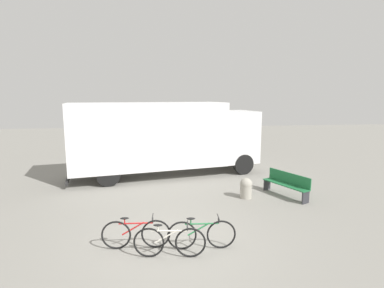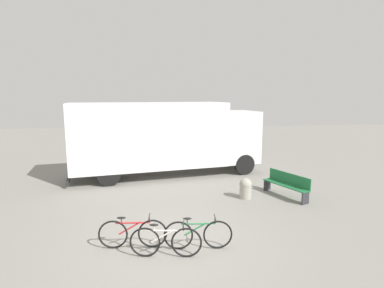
{
  "view_description": "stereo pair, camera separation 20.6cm",
  "coord_description": "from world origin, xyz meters",
  "px_view_note": "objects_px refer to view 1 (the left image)",
  "views": [
    {
      "loc": [
        -0.42,
        -7.09,
        3.75
      ],
      "look_at": [
        1.06,
        4.84,
        1.83
      ],
      "focal_mm": 28.0,
      "sensor_mm": 36.0,
      "label": 1
    },
    {
      "loc": [
        -0.21,
        -7.12,
        3.75
      ],
      "look_at": [
        1.06,
        4.84,
        1.83
      ],
      "focal_mm": 28.0,
      "sensor_mm": 36.0,
      "label": 2
    }
  ],
  "objects_px": {
    "bicycle_near": "(136,234)",
    "bicycle_far": "(202,234)",
    "bollard_near_bench": "(246,188)",
    "delivery_truck": "(165,136)",
    "park_bench": "(287,183)",
    "bicycle_middle": "(169,242)"
  },
  "relations": [
    {
      "from": "bicycle_middle",
      "to": "bicycle_far",
      "type": "bearing_deg",
      "value": 27.33
    },
    {
      "from": "park_bench",
      "to": "bollard_near_bench",
      "type": "distance_m",
      "value": 1.6
    },
    {
      "from": "bicycle_near",
      "to": "bicycle_far",
      "type": "bearing_deg",
      "value": -5.23
    },
    {
      "from": "park_bench",
      "to": "bollard_near_bench",
      "type": "xyz_separation_m",
      "value": [
        -1.6,
        -0.03,
        -0.1
      ]
    },
    {
      "from": "park_bench",
      "to": "bicycle_middle",
      "type": "xyz_separation_m",
      "value": [
        -4.63,
        -3.86,
        -0.11
      ]
    },
    {
      "from": "bicycle_far",
      "to": "bollard_near_bench",
      "type": "relative_size",
      "value": 2.23
    },
    {
      "from": "bicycle_middle",
      "to": "bollard_near_bench",
      "type": "height_order",
      "value": "bicycle_middle"
    },
    {
      "from": "bicycle_far",
      "to": "bicycle_middle",
      "type": "bearing_deg",
      "value": -156.13
    },
    {
      "from": "park_bench",
      "to": "bicycle_near",
      "type": "relative_size",
      "value": 1.15
    },
    {
      "from": "delivery_truck",
      "to": "bicycle_far",
      "type": "relative_size",
      "value": 5.35
    },
    {
      "from": "bicycle_near",
      "to": "bicycle_far",
      "type": "distance_m",
      "value": 1.63
    },
    {
      "from": "delivery_truck",
      "to": "park_bench",
      "type": "distance_m",
      "value": 5.89
    },
    {
      "from": "bicycle_near",
      "to": "delivery_truck",
      "type": "bearing_deg",
      "value": 84.74
    },
    {
      "from": "park_bench",
      "to": "bicycle_near",
      "type": "xyz_separation_m",
      "value": [
        -5.43,
        -3.34,
        -0.11
      ]
    },
    {
      "from": "park_bench",
      "to": "bicycle_far",
      "type": "xyz_separation_m",
      "value": [
        -3.82,
        -3.56,
        -0.11
      ]
    },
    {
      "from": "bicycle_near",
      "to": "bicycle_middle",
      "type": "distance_m",
      "value": 0.96
    },
    {
      "from": "park_bench",
      "to": "bicycle_middle",
      "type": "bearing_deg",
      "value": 105.79
    },
    {
      "from": "bicycle_middle",
      "to": "bollard_near_bench",
      "type": "relative_size",
      "value": 2.23
    },
    {
      "from": "delivery_truck",
      "to": "bicycle_middle",
      "type": "bearing_deg",
      "value": -102.39
    },
    {
      "from": "park_bench",
      "to": "bicycle_near",
      "type": "bearing_deg",
      "value": 97.53
    },
    {
      "from": "delivery_truck",
      "to": "park_bench",
      "type": "bearing_deg",
      "value": -49.88
    },
    {
      "from": "bicycle_middle",
      "to": "delivery_truck",
      "type": "bearing_deg",
      "value": 95.89
    }
  ]
}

